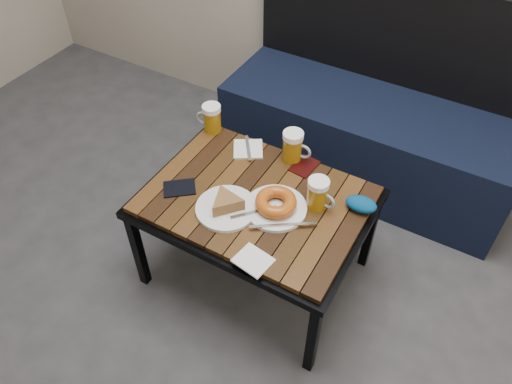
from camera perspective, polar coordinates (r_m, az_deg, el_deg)
The scene contains 12 objects.
bench at distance 2.53m, azimuth 12.72°, elevation 6.79°, with size 1.40×0.50×0.95m.
cafe_table at distance 1.90m, azimuth -0.00°, elevation -1.52°, with size 0.84×0.62×0.47m.
beer_mug_left at distance 2.13m, azimuth -5.10°, elevation 8.41°, with size 0.12×0.08×0.13m.
beer_mug_centre at distance 1.98m, azimuth 4.27°, elevation 5.24°, with size 0.12×0.08×0.13m.
beer_mug_right at distance 1.80m, azimuth 7.11°, elevation -0.20°, with size 0.12×0.09×0.13m.
plate_pie at distance 1.81m, azimuth -3.42°, elevation -1.49°, with size 0.23×0.23×0.06m.
plate_bagel at distance 1.80m, azimuth 2.26°, elevation -1.46°, with size 0.29×0.25×0.06m.
napkin_left at distance 2.06m, azimuth -0.91°, elevation 4.95°, with size 0.16×0.16×0.01m.
napkin_right at distance 1.67m, azimuth -0.33°, elevation -7.83°, with size 0.13×0.12×0.01m.
passport_navy at distance 1.92m, azimuth -8.74°, elevation 0.46°, with size 0.09×0.12×0.01m, color black.
passport_burgundy at distance 1.99m, azimuth 5.55°, elevation 2.97°, with size 0.08×0.12×0.01m, color black.
knit_pouch at distance 1.85m, azimuth 11.93°, elevation -1.37°, with size 0.12×0.08×0.05m, color navy.
Camera 1 is at (0.77, -0.19, 1.82)m, focal length 35.00 mm.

